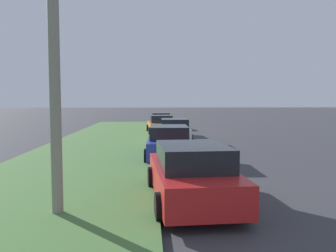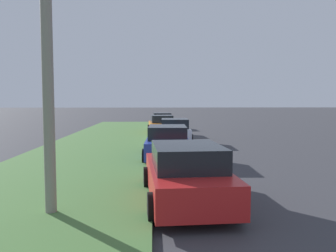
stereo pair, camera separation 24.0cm
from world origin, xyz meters
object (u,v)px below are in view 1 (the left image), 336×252
Objects in this scene: parked_car_orange at (160,125)px; parked_car_silver at (160,121)px; parked_car_white at (174,131)px; parked_car_red at (192,174)px; streetlight at (70,11)px; parked_car_blue at (169,143)px.

parked_car_orange is 5.71m from parked_car_silver.
parked_car_orange is (5.52, 0.67, 0.00)m from parked_car_white.
parked_car_red is 4.64m from streetlight.
parked_car_blue is 1.00× the size of parked_car_silver.
parked_car_white is (12.41, -0.53, 0.00)m from parked_car_red.
parked_car_silver is at bearing 1.52° from parked_car_blue.
parked_car_orange is 19.39m from streetlight.
parked_car_blue is at bearing 176.76° from parked_car_silver.
parked_car_blue is at bearing -1.60° from parked_car_red.
streetlight is at bearing 168.28° from parked_car_white.
parked_car_red is 1.01× the size of parked_car_white.
parked_car_silver is (5.71, -0.18, 0.00)m from parked_car_orange.
parked_car_white is 11.24m from parked_car_silver.
parked_car_silver is 25.00m from streetlight.
parked_car_silver is at bearing -6.32° from streetlight.
parked_car_orange is 0.59× the size of streetlight.
parked_car_red is 0.59× the size of streetlight.
streetlight reaches higher than parked_car_white.
parked_car_orange is at bearing -7.67° from streetlight.
parked_car_white is at bearing -5.68° from parked_car_red.
streetlight reaches higher than parked_car_red.
parked_car_red and parked_car_orange have the same top height.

